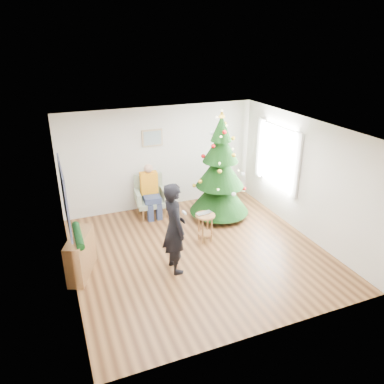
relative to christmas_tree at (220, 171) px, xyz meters
name	(u,v)px	position (x,y,z in m)	size (l,w,h in m)	color
floor	(198,251)	(-1.13, -1.36, -1.18)	(5.00, 5.00, 0.00)	brown
ceiling	(199,129)	(-1.13, -1.36, 1.42)	(5.00, 5.00, 0.00)	white
wall_back	(160,158)	(-1.13, 1.14, 0.12)	(5.00, 5.00, 0.00)	silver
wall_front	(269,261)	(-1.13, -3.86, 0.12)	(5.00, 5.00, 0.00)	silver
wall_left	(65,216)	(-3.63, -1.36, 0.12)	(5.00, 5.00, 0.00)	silver
wall_right	(304,178)	(1.37, -1.36, 0.12)	(5.00, 5.00, 0.00)	silver
window_panel	(278,156)	(1.34, -0.36, 0.32)	(0.04, 1.30, 1.40)	white
curtains	(277,156)	(1.31, -0.36, 0.32)	(0.05, 1.75, 1.50)	white
christmas_tree	(220,171)	(0.00, 0.00, 0.00)	(1.45, 1.45, 2.62)	#3F2816
stool	(205,228)	(-0.82, -1.01, -0.85)	(0.42, 0.42, 0.64)	brown
laptop	(205,214)	(-0.82, -1.01, -0.53)	(0.35, 0.23, 0.03)	silver
armchair	(151,201)	(-1.55, 0.70, -0.81)	(0.80, 0.74, 1.00)	gray
seated_person	(151,190)	(-1.55, 0.65, -0.51)	(0.43, 0.62, 1.31)	navy
standing_man	(174,228)	(-1.79, -1.77, -0.29)	(0.65, 0.43, 1.78)	black
game_controller	(184,213)	(-1.60, -1.80, 0.01)	(0.04, 0.13, 0.04)	white
console	(81,255)	(-3.46, -1.25, -0.78)	(0.30, 1.00, 0.80)	brown
garland	(78,235)	(-3.46, -1.25, -0.36)	(0.14, 0.14, 0.90)	black
tapestry	(64,196)	(-3.59, -1.06, 0.37)	(0.03, 1.50, 1.15)	black
framed_picture	(152,138)	(-1.33, 1.10, 0.67)	(0.52, 0.05, 0.42)	tan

